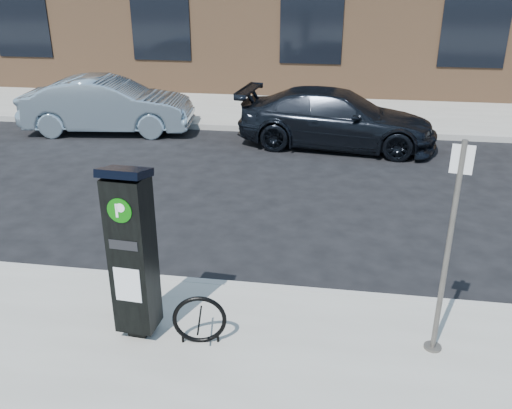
% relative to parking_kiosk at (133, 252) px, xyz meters
% --- Properties ---
extents(ground, '(120.00, 120.00, 0.00)m').
position_rel_parking_kiosk_xyz_m(ground, '(1.07, 1.24, -1.21)').
color(ground, black).
rests_on(ground, ground).
extents(sidewalk_far, '(60.00, 12.00, 0.15)m').
position_rel_parking_kiosk_xyz_m(sidewalk_far, '(1.07, 15.24, -1.13)').
color(sidewalk_far, gray).
rests_on(sidewalk_far, ground).
extents(curb_near, '(60.00, 0.12, 0.16)m').
position_rel_parking_kiosk_xyz_m(curb_near, '(1.07, 1.22, -1.13)').
color(curb_near, '#9E9B93').
rests_on(curb_near, ground).
extents(curb_far, '(60.00, 0.12, 0.16)m').
position_rel_parking_kiosk_xyz_m(curb_far, '(1.07, 9.26, -1.13)').
color(curb_far, '#9E9B93').
rests_on(curb_far, ground).
extents(parking_kiosk, '(0.50, 0.45, 2.06)m').
position_rel_parking_kiosk_xyz_m(parking_kiosk, '(0.00, 0.00, 0.00)').
color(parking_kiosk, black).
rests_on(parking_kiosk, sidewalk_near).
extents(sign_pole, '(0.21, 0.19, 2.41)m').
position_rel_parking_kiosk_xyz_m(sign_pole, '(3.32, 0.23, 0.14)').
color(sign_pole, '#57534D').
rests_on(sign_pole, sidewalk_near).
extents(bike_rack, '(0.60, 0.15, 0.61)m').
position_rel_parking_kiosk_xyz_m(bike_rack, '(0.73, -0.06, -0.76)').
color(bike_rack, black).
rests_on(bike_rack, sidewalk_near).
extents(car_silver, '(4.61, 2.10, 1.47)m').
position_rel_parking_kiosk_xyz_m(car_silver, '(-4.01, 8.64, -0.47)').
color(car_silver, '#899FAF').
rests_on(car_silver, ground).
extents(car_dark, '(4.99, 2.45, 1.40)m').
position_rel_parking_kiosk_xyz_m(car_dark, '(2.07, 8.25, -0.51)').
color(car_dark, black).
rests_on(car_dark, ground).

